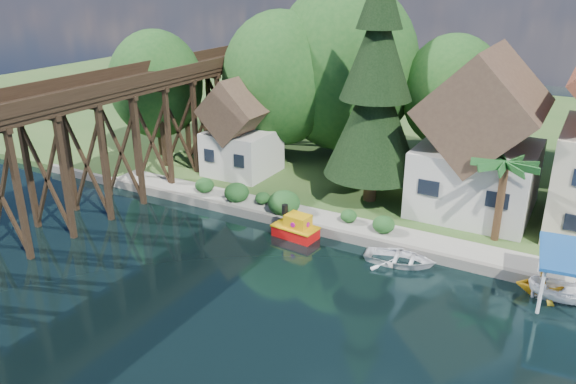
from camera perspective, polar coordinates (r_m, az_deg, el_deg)
name	(u,v)px	position (r m, az deg, el deg)	size (l,w,h in m)	color
ground	(266,296)	(29.79, -2.30, -10.56)	(140.00, 140.00, 0.00)	black
bank	(440,136)	(59.11, 15.19, 5.50)	(140.00, 52.00, 0.50)	#2D5220
seawall	(391,247)	(34.56, 10.42, -5.52)	(60.00, 0.40, 0.62)	slate
promenade	(430,243)	(35.11, 14.24, -5.01)	(50.00, 2.60, 0.06)	gray
trestle_bridge	(106,134)	(40.97, -18.03, 5.65)	(4.12, 44.18, 9.30)	black
house_left	(480,144)	(39.45, 18.91, 4.64)	(7.64, 8.64, 11.02)	beige
shed	(242,133)	(45.03, -4.74, 6.01)	(5.09, 5.40, 7.85)	beige
bg_trees	(418,89)	(45.25, 13.07, 10.11)	(49.90, 13.30, 10.57)	#382314
shrubs	(278,200)	(38.43, -1.00, -0.79)	(15.76, 2.47, 1.70)	#19451B
conifer	(376,90)	(38.49, 8.89, 10.18)	(6.67, 6.67, 16.43)	#382314
palm_tree	(505,167)	(35.05, 21.20, 2.37)	(4.43, 4.43, 5.37)	#382314
tugboat	(296,228)	(35.66, 0.83, -3.70)	(3.02, 1.87, 2.08)	red
boat_white_a	(400,257)	(33.27, 11.32, -6.48)	(2.95, 4.12, 0.85)	white
boat_canopy	(567,282)	(31.86, 26.51, -8.23)	(3.70, 4.72, 2.85)	white
boat_yellow	(544,282)	(32.47, 24.53, -8.33)	(2.35, 2.72, 1.43)	yellow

